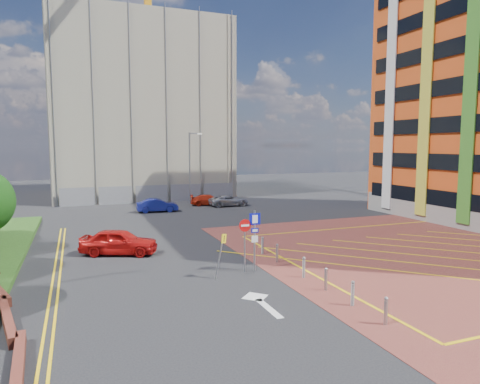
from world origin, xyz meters
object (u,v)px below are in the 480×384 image
lamp_back (190,165)px  car_blue_back (157,205)px  warning_sign (221,250)px  car_red_left (119,242)px  car_red_back (209,200)px  car_silver_back (229,201)px  sign_cluster (251,234)px

lamp_back → car_blue_back: lamp_back is taller
warning_sign → car_red_left: 7.96m
car_red_back → car_silver_back: size_ratio=0.93×
warning_sign → car_blue_back: size_ratio=0.56×
lamp_back → car_silver_back: size_ratio=1.86×
lamp_back → car_blue_back: size_ratio=2.00×
warning_sign → car_red_back: warning_sign is taller
sign_cluster → car_red_left: (-6.08, 6.09, -1.18)m
sign_cluster → car_red_back: 25.11m
car_red_left → car_blue_back: bearing=4.0°
warning_sign → car_red_left: bearing=122.2°
lamp_back → car_silver_back: lamp_back is taller
sign_cluster → car_silver_back: (7.02, 23.20, -1.36)m
car_red_left → car_blue_back: size_ratio=1.14×
car_red_left → car_red_back: (11.26, 18.44, -0.19)m
car_red_back → sign_cluster: bearing=-177.5°
lamp_back → car_red_back: bearing=-60.6°
sign_cluster → warning_sign: size_ratio=1.42×
car_silver_back → warning_sign: bearing=158.4°
lamp_back → car_silver_back: (3.23, -3.81, -3.76)m
sign_cluster → car_red_back: bearing=78.1°
car_blue_back → sign_cluster: bearing=-173.3°
sign_cluster → lamp_back: bearing=82.0°
lamp_back → car_blue_back: bearing=-132.2°
sign_cluster → warning_sign: sign_cluster is taller
warning_sign → car_red_back: bearing=74.4°
sign_cluster → car_red_left: bearing=134.9°
car_silver_back → car_blue_back: bearing=98.8°
warning_sign → car_blue_back: 22.44m
lamp_back → warning_sign: 28.35m
lamp_back → car_red_left: lamp_back is taller
sign_cluster → car_blue_back: 21.85m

